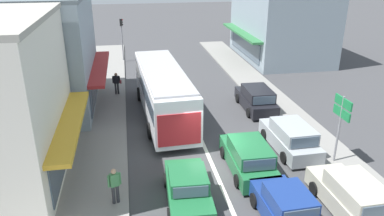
{
  "coord_description": "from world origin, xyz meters",
  "views": [
    {
      "loc": [
        -3.84,
        -15.89,
        9.77
      ],
      "look_at": [
        -0.2,
        4.81,
        1.2
      ],
      "focal_mm": 35.0,
      "sensor_mm": 36.0,
      "label": 1
    }
  ],
  "objects": [
    {
      "name": "kerb_right",
      "position": [
        6.2,
        6.0,
        0.06
      ],
      "size": [
        2.8,
        44.0,
        0.12
      ],
      "primitive_type": "cube",
      "color": "gray",
      "rests_on": "ground"
    },
    {
      "name": "city_bus",
      "position": [
        -1.77,
        6.57,
        1.88
      ],
      "size": [
        3.13,
        10.97,
        3.23
      ],
      "color": "silver",
      "rests_on": "ground"
    },
    {
      "name": "pedestrian_with_handbag_near",
      "position": [
        -4.78,
        11.14,
        1.07
      ],
      "size": [
        0.66,
        0.28,
        1.63
      ],
      "color": "#333338",
      "rests_on": "sidewalk_left"
    },
    {
      "name": "traffic_light_downstreet",
      "position": [
        -4.26,
        21.05,
        2.85
      ],
      "size": [
        0.33,
        0.24,
        4.2
      ],
      "color": "gray",
      "rests_on": "ground"
    },
    {
      "name": "sidewalk_left",
      "position": [
        -6.8,
        6.0,
        0.07
      ],
      "size": [
        5.2,
        44.0,
        0.14
      ],
      "primitive_type": "cube",
      "color": "gray",
      "rests_on": "ground"
    },
    {
      "name": "sedan_adjacent_lane_lead",
      "position": [
        -1.7,
        -2.73,
        0.66
      ],
      "size": [
        2.05,
        4.28,
        1.47
      ],
      "color": "#1E6638",
      "rests_on": "ground"
    },
    {
      "name": "hatchback_behind_bus_near",
      "position": [
        1.82,
        -4.72,
        0.71
      ],
      "size": [
        1.91,
        3.75,
        1.54
      ],
      "color": "navy",
      "rests_on": "ground"
    },
    {
      "name": "parked_wagon_kerb_third",
      "position": [
        4.57,
        6.73,
        0.75
      ],
      "size": [
        2.01,
        4.53,
        1.58
      ],
      "color": "black",
      "rests_on": "ground"
    },
    {
      "name": "parked_wagon_kerb_front",
      "position": [
        4.72,
        -4.65,
        0.75
      ],
      "size": [
        1.99,
        4.52,
        1.58
      ],
      "color": "#B7B29E",
      "rests_on": "ground"
    },
    {
      "name": "building_right_far",
      "position": [
        11.48,
        19.87,
        4.36
      ],
      "size": [
        8.31,
        11.17,
        8.74
      ],
      "color": "#84939E",
      "rests_on": "ground"
    },
    {
      "name": "shopfront_mid_block",
      "position": [
        -10.18,
        9.48,
        3.81
      ],
      "size": [
        8.93,
        9.3,
        7.63
      ],
      "color": "#84939E",
      "rests_on": "ground"
    },
    {
      "name": "pedestrian_browsing_midblock",
      "position": [
        -4.72,
        -2.47,
        1.07
      ],
      "size": [
        0.55,
        0.32,
        1.63
      ],
      "color": "#333338",
      "rests_on": "sidewalk_left"
    },
    {
      "name": "parked_wagon_kerb_second",
      "position": [
        4.46,
        0.86,
        0.75
      ],
      "size": [
        2.02,
        4.54,
        1.58
      ],
      "color": "#9EA3A8",
      "rests_on": "ground"
    },
    {
      "name": "lane_centre_line",
      "position": [
        0.0,
        4.0,
        0.0
      ],
      "size": [
        0.2,
        28.0,
        0.01
      ],
      "primitive_type": "cube",
      "color": "silver",
      "rests_on": "ground"
    },
    {
      "name": "ground_plane",
      "position": [
        0.0,
        0.0,
        0.0
      ],
      "size": [
        140.0,
        140.0,
        0.0
      ],
      "primitive_type": "plane",
      "color": "#3F3F42"
    },
    {
      "name": "directional_road_sign",
      "position": [
        6.14,
        -0.81,
        2.7
      ],
      "size": [
        0.1,
        1.4,
        3.6
      ],
      "color": "gray",
      "rests_on": "ground"
    },
    {
      "name": "wagon_queue_far_back",
      "position": [
        1.57,
        -0.8,
        0.75
      ],
      "size": [
        1.98,
        4.52,
        1.58
      ],
      "color": "#1E6638",
      "rests_on": "ground"
    }
  ]
}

